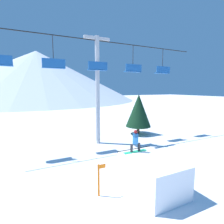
# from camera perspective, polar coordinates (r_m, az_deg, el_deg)

# --- Properties ---
(ground_plane) EXTENTS (220.00, 220.00, 0.00)m
(ground_plane) POSITION_cam_1_polar(r_m,az_deg,el_deg) (9.48, 6.95, -25.29)
(ground_plane) COLOR white
(mountain_ridge) EXTENTS (84.85, 84.85, 21.46)m
(mountain_ridge) POSITION_cam_1_polar(r_m,az_deg,el_deg) (85.66, -23.26, 10.78)
(mountain_ridge) COLOR silver
(mountain_ridge) RESTS_ON ground_plane
(snow_ramp) EXTENTS (2.22, 3.27, 1.66)m
(snow_ramp) POSITION_cam_1_polar(r_m,az_deg,el_deg) (9.64, 12.79, -19.14)
(snow_ramp) COLOR white
(snow_ramp) RESTS_ON ground_plane
(snowboarder) EXTENTS (1.41, 0.31, 1.24)m
(snowboarder) POSITION_cam_1_polar(r_m,az_deg,el_deg) (9.83, 7.66, -9.45)
(snowboarder) COLOR #1E9E6B
(snowboarder) RESTS_ON snow_ramp
(chairlift) EXTENTS (22.19, 0.44, 9.77)m
(chairlift) POSITION_cam_1_polar(r_m,az_deg,el_deg) (16.18, -4.74, 10.94)
(chairlift) COLOR #B2B2B7
(chairlift) RESTS_ON ground_plane
(pine_tree_near) EXTENTS (2.82, 2.82, 4.55)m
(pine_tree_near) POSITION_cam_1_polar(r_m,az_deg,el_deg) (19.83, 8.66, 0.50)
(pine_tree_near) COLOR #4C3823
(pine_tree_near) RESTS_ON ground_plane
(trail_marker) EXTENTS (0.41, 0.10, 1.59)m
(trail_marker) POSITION_cam_1_polar(r_m,az_deg,el_deg) (8.96, -4.28, -21.04)
(trail_marker) COLOR orange
(trail_marker) RESTS_ON ground_plane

